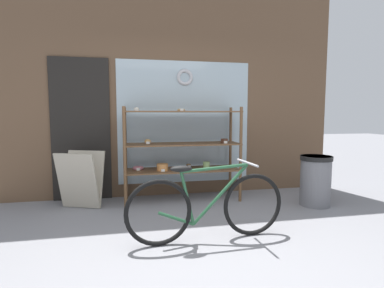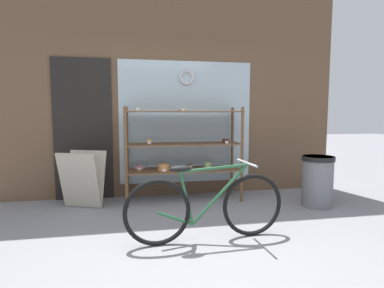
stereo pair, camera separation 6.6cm
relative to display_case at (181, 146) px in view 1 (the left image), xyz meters
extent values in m
plane|color=gray|center=(-0.08, -1.95, -0.82)|extent=(30.00, 30.00, 0.00)
cube|color=brown|center=(-0.08, 0.40, 1.09)|extent=(5.35, 0.08, 3.82)
cube|color=#A3B7C1|center=(0.12, 0.35, 0.33)|extent=(2.08, 0.02, 1.90)
cube|color=black|center=(-1.44, 0.34, 0.23)|extent=(0.84, 0.03, 2.10)
torus|color=#B7B7BC|center=(0.12, 0.33, 1.03)|extent=(0.26, 0.06, 0.26)
cylinder|color=brown|center=(-0.81, -0.23, -0.12)|extent=(0.04, 0.04, 1.38)
cylinder|color=brown|center=(0.84, -0.23, -0.12)|extent=(0.04, 0.04, 1.38)
cylinder|color=brown|center=(-0.81, 0.23, -0.12)|extent=(0.04, 0.04, 1.38)
cylinder|color=brown|center=(0.84, 0.23, -0.12)|extent=(0.04, 0.04, 1.38)
cube|color=brown|center=(0.02, 0.00, -0.36)|extent=(1.69, 0.51, 0.02)
cube|color=brown|center=(0.02, 0.00, 0.03)|extent=(1.69, 0.51, 0.02)
cube|color=brown|center=(0.02, 0.00, 0.50)|extent=(1.69, 0.51, 0.02)
ellipsoid|color=#AD7F4C|center=(0.07, -0.07, -0.32)|extent=(0.08, 0.07, 0.06)
cube|color=white|center=(0.07, -0.12, -0.33)|extent=(0.05, 0.00, 0.04)
ellipsoid|color=tan|center=(-0.48, 0.05, 0.07)|extent=(0.10, 0.08, 0.07)
cube|color=white|center=(-0.48, 0.00, 0.05)|extent=(0.05, 0.00, 0.04)
cylinder|color=#422619|center=(0.64, -0.08, 0.07)|extent=(0.11, 0.11, 0.06)
cube|color=white|center=(0.64, -0.14, 0.05)|extent=(0.05, 0.00, 0.04)
ellipsoid|color=beige|center=(-0.64, 0.03, 0.53)|extent=(0.07, 0.06, 0.05)
cube|color=white|center=(-0.64, -0.01, 0.53)|extent=(0.05, 0.00, 0.04)
torus|color=pink|center=(-0.63, 0.10, -0.33)|extent=(0.16, 0.16, 0.04)
cube|color=white|center=(-0.63, 0.01, -0.33)|extent=(0.05, 0.00, 0.04)
torus|color=tan|center=(0.01, 0.06, 0.52)|extent=(0.11, 0.11, 0.03)
cube|color=white|center=(0.01, -0.01, 0.53)|extent=(0.05, 0.00, 0.04)
ellipsoid|color=brown|center=(0.14, 0.15, -0.32)|extent=(0.08, 0.07, 0.06)
cube|color=white|center=(0.14, 0.10, -0.33)|extent=(0.05, 0.00, 0.04)
cylinder|color=#C67F42|center=(-0.28, -0.05, -0.30)|extent=(0.16, 0.16, 0.10)
cube|color=white|center=(-0.28, -0.14, -0.33)|extent=(0.05, 0.00, 0.04)
cylinder|color=#7A995B|center=(0.37, -0.06, -0.29)|extent=(0.10, 0.10, 0.11)
cube|color=white|center=(0.37, -0.12, -0.33)|extent=(0.05, 0.00, 0.04)
torus|color=black|center=(-0.47, -1.50, -0.49)|extent=(0.66, 0.09, 0.66)
torus|color=black|center=(0.53, -1.44, -0.49)|extent=(0.66, 0.09, 0.66)
cylinder|color=#235133|center=(0.17, -1.46, -0.35)|extent=(0.60, 0.07, 0.60)
cylinder|color=#235133|center=(0.10, -1.46, -0.08)|extent=(0.70, 0.08, 0.07)
cylinder|color=#235133|center=(-0.18, -1.48, -0.37)|extent=(0.16, 0.04, 0.55)
cylinder|color=#235133|center=(-0.30, -1.49, -0.56)|extent=(0.36, 0.06, 0.18)
ellipsoid|color=black|center=(-0.25, -1.49, -0.07)|extent=(0.23, 0.10, 0.06)
cylinder|color=#B2B2B7|center=(0.45, -1.44, -0.04)|extent=(0.05, 0.46, 0.02)
cube|color=#B2A893|center=(-1.43, -0.18, -0.43)|extent=(0.58, 0.38, 0.76)
cube|color=#B2A893|center=(-1.37, -0.01, -0.43)|extent=(0.58, 0.38, 0.76)
cylinder|color=slate|center=(1.81, -0.62, -0.47)|extent=(0.41, 0.41, 0.70)
cylinder|color=black|center=(1.81, -0.62, -0.14)|extent=(0.43, 0.43, 0.06)
camera|label=1|loc=(-0.71, -4.31, 0.46)|focal=28.00mm
camera|label=2|loc=(-0.64, -4.33, 0.46)|focal=28.00mm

